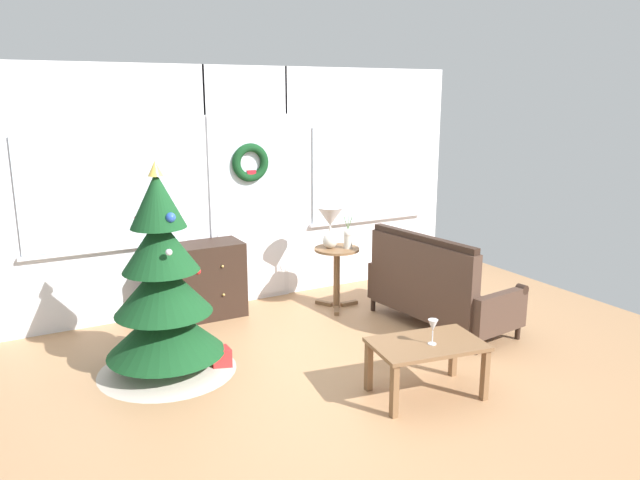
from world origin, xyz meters
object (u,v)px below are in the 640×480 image
object	(u,v)px
settee_sofa	(435,290)
side_table	(337,265)
coffee_table	(427,350)
wine_glass	(433,326)
table_lamp	(330,222)
christmas_tree	(163,299)
dresser_cabinet	(199,281)
flower_vase	(348,237)
gift_box	(220,358)

from	to	relation	value
settee_sofa	side_table	distance (m)	1.10
coffee_table	wine_glass	world-z (taller)	wine_glass
side_table	table_lamp	xyz separation A→B (m)	(-0.06, 0.04, 0.48)
christmas_tree	side_table	xyz separation A→B (m)	(2.03, 0.66, -0.16)
table_lamp	coffee_table	bearing A→B (deg)	-99.36
dresser_cabinet	side_table	xyz separation A→B (m)	(1.39, -0.43, 0.08)
side_table	coffee_table	xyz separation A→B (m)	(-0.40, -2.04, -0.11)
christmas_tree	flower_vase	xyz separation A→B (m)	(2.13, 0.60, 0.15)
settee_sofa	coffee_table	size ratio (longest dim) A/B	1.74
christmas_tree	coffee_table	bearing A→B (deg)	-40.36
settee_sofa	wine_glass	world-z (taller)	settee_sofa
dresser_cabinet	table_lamp	distance (m)	1.49
christmas_tree	wine_glass	xyz separation A→B (m)	(1.64, -1.43, -0.06)
gift_box	flower_vase	bearing A→B (deg)	23.53
christmas_tree	dresser_cabinet	size ratio (longest dim) A/B	1.95
christmas_tree	dresser_cabinet	world-z (taller)	christmas_tree
side_table	flower_vase	distance (m)	0.33
christmas_tree	settee_sofa	world-z (taller)	christmas_tree
table_lamp	wine_glass	xyz separation A→B (m)	(-0.33, -2.12, -0.38)
coffee_table	wine_glass	xyz separation A→B (m)	(0.01, -0.04, 0.21)
settee_sofa	christmas_tree	bearing A→B (deg)	173.75
settee_sofa	table_lamp	xyz separation A→B (m)	(-0.63, 0.98, 0.57)
coffee_table	side_table	bearing A→B (deg)	78.83
christmas_tree	flower_vase	world-z (taller)	christmas_tree
settee_sofa	flower_vase	world-z (taller)	flower_vase
table_lamp	coffee_table	distance (m)	2.19
christmas_tree	gift_box	distance (m)	0.70
side_table	christmas_tree	bearing A→B (deg)	-162.06
table_lamp	flower_vase	bearing A→B (deg)	-32.01
gift_box	wine_glass	bearing A→B (deg)	-46.07
side_table	coffee_table	world-z (taller)	side_table
coffee_table	gift_box	size ratio (longest dim) A/B	5.43
coffee_table	wine_glass	bearing A→B (deg)	-75.20
dresser_cabinet	table_lamp	bearing A→B (deg)	-16.37
dresser_cabinet	flower_vase	distance (m)	1.61
table_lamp	wine_glass	world-z (taller)	table_lamp
christmas_tree	dresser_cabinet	bearing A→B (deg)	59.36
christmas_tree	flower_vase	distance (m)	2.22
christmas_tree	coffee_table	world-z (taller)	christmas_tree
side_table	table_lamp	distance (m)	0.48
wine_glass	gift_box	distance (m)	1.84
gift_box	side_table	bearing A→B (deg)	26.53
settee_sofa	dresser_cabinet	bearing A→B (deg)	144.96
settee_sofa	coffee_table	world-z (taller)	settee_sofa
table_lamp	gift_box	xyz separation A→B (m)	(-1.56, -0.85, -0.87)
wine_glass	settee_sofa	bearing A→B (deg)	49.95
wine_glass	gift_box	size ratio (longest dim) A/B	1.16
dresser_cabinet	settee_sofa	distance (m)	2.39
gift_box	coffee_table	bearing A→B (deg)	-45.33
side_table	flower_vase	world-z (taller)	flower_vase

